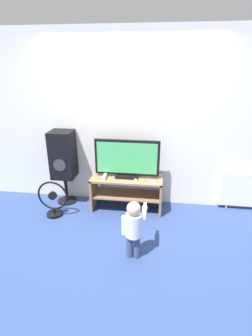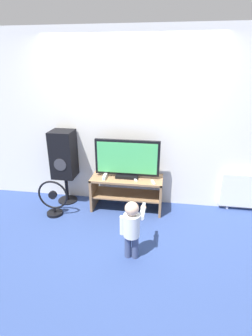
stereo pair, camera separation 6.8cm
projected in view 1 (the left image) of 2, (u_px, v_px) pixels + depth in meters
ground_plane at (125, 215)px, 3.92m from camera, size 16.00×16.00×0.00m
wall_back at (130, 122)px, 3.91m from camera, size 10.00×0.06×2.60m
tv_stand at (127, 188)px, 3.99m from camera, size 1.07×0.43×0.52m
television at (127, 159)px, 3.84m from camera, size 0.95×0.20×0.58m
game_console at (105, 177)px, 3.88m from camera, size 0.04×0.18×0.05m
remote_primary at (153, 182)px, 3.74m from camera, size 0.07×0.13×0.03m
remote_secondary at (135, 179)px, 3.84m from camera, size 0.09×0.13×0.03m
child at (134, 225)px, 2.93m from camera, size 0.28×0.43×0.73m
speaker_tower at (63, 156)px, 4.02m from camera, size 0.35×0.34×1.18m
floor_fan at (53, 200)px, 3.83m from camera, size 0.45×0.23×0.55m
radiator at (250, 190)px, 3.97m from camera, size 0.88×0.08×0.59m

